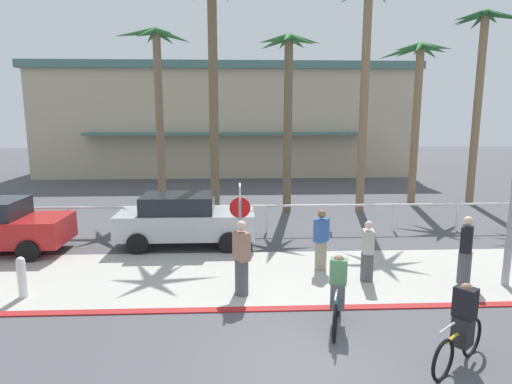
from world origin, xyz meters
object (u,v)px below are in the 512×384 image
object	(u,v)px
stop_sign_bike_lane	(240,220)
pedestrian_0	(466,253)
palm_tree_4	(366,47)
pedestrian_2	(242,261)
palm_tree_6	(482,58)
palm_tree_3	(288,83)
car_silver_1	(185,219)
bollard_0	(22,277)
cyclist_teal_1	(338,292)
palm_tree_2	(213,55)
cyclist_yellow_0	(462,327)
pedestrian_3	(321,242)
palm_tree_1	(158,80)
pedestrian_1	(368,254)
palm_tree_5	(417,81)

from	to	relation	value
stop_sign_bike_lane	pedestrian_0	bearing A→B (deg)	-2.33
palm_tree_4	pedestrian_2	distance (m)	12.04
palm_tree_4	palm_tree_6	world-z (taller)	palm_tree_4
palm_tree_3	car_silver_1	bearing A→B (deg)	-128.66
bollard_0	palm_tree_4	size ratio (longest dim) A/B	0.10
palm_tree_3	cyclist_teal_1	distance (m)	11.63
palm_tree_2	cyclist_yellow_0	size ratio (longest dim) A/B	6.18
palm_tree_2	pedestrian_3	distance (m)	8.90
cyclist_teal_1	pedestrian_0	size ratio (longest dim) A/B	1.00
stop_sign_bike_lane	pedestrian_3	world-z (taller)	stop_sign_bike_lane
car_silver_1	palm_tree_1	bearing A→B (deg)	105.63
palm_tree_4	cyclist_yellow_0	bearing A→B (deg)	-97.78
palm_tree_3	cyclist_yellow_0	bearing A→B (deg)	-82.48
bollard_0	palm_tree_4	xyz separation A→B (m)	(10.47, 8.79, 6.47)
pedestrian_0	pedestrian_1	distance (m)	2.43
palm_tree_2	pedestrian_1	size ratio (longest dim) A/B	5.79
palm_tree_1	cyclist_yellow_0	xyz separation A→B (m)	(7.36, -13.79, -5.09)
palm_tree_3	pedestrian_3	world-z (taller)	palm_tree_3
pedestrian_1	cyclist_yellow_0	bearing A→B (deg)	-82.94
cyclist_teal_1	pedestrian_3	bearing A→B (deg)	85.10
pedestrian_1	palm_tree_3	bearing A→B (deg)	97.73
palm_tree_5	cyclist_teal_1	world-z (taller)	palm_tree_5
bollard_0	pedestrian_1	distance (m)	8.39
cyclist_teal_1	pedestrian_3	world-z (taller)	pedestrian_3
palm_tree_4	cyclist_teal_1	distance (m)	12.65
palm_tree_4	car_silver_1	bearing A→B (deg)	-146.36
car_silver_1	cyclist_teal_1	world-z (taller)	car_silver_1
palm_tree_5	cyclist_teal_1	bearing A→B (deg)	-117.66
palm_tree_5	palm_tree_6	bearing A→B (deg)	-4.63
palm_tree_4	car_silver_1	xyz separation A→B (m)	(-7.15, -4.76, -6.12)
palm_tree_1	pedestrian_0	size ratio (longest dim) A/B	4.60
stop_sign_bike_lane	cyclist_teal_1	distance (m)	3.14
palm_tree_4	pedestrian_3	xyz separation A→B (m)	(-3.13, -7.24, -6.20)
bollard_0	pedestrian_3	xyz separation A→B (m)	(7.34, 1.56, 0.27)
palm_tree_4	pedestrian_2	world-z (taller)	palm_tree_4
bollard_0	palm_tree_4	bearing A→B (deg)	40.03
palm_tree_6	pedestrian_1	xyz separation A→B (m)	(-7.91, -9.65, -6.04)
cyclist_teal_1	pedestrian_0	world-z (taller)	pedestrian_0
pedestrian_2	palm_tree_6	bearing A→B (deg)	42.99
pedestrian_2	palm_tree_2	bearing A→B (deg)	97.15
palm_tree_2	palm_tree_4	distance (m)	6.43
pedestrian_0	pedestrian_3	xyz separation A→B (m)	(-3.44, 1.17, -0.03)
pedestrian_2	palm_tree_4	bearing A→B (deg)	58.99
stop_sign_bike_lane	palm_tree_4	size ratio (longest dim) A/B	0.27
cyclist_teal_1	pedestrian_2	bearing A→B (deg)	141.30
stop_sign_bike_lane	palm_tree_6	xyz separation A→B (m)	(11.17, 9.68, 5.10)
car_silver_1	pedestrian_0	size ratio (longest dim) A/B	2.51
stop_sign_bike_lane	cyclist_teal_1	xyz separation A→B (m)	(1.95, -2.25, -0.98)
pedestrian_2	car_silver_1	bearing A→B (deg)	113.72
palm_tree_5	palm_tree_1	bearing A→B (deg)	179.58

